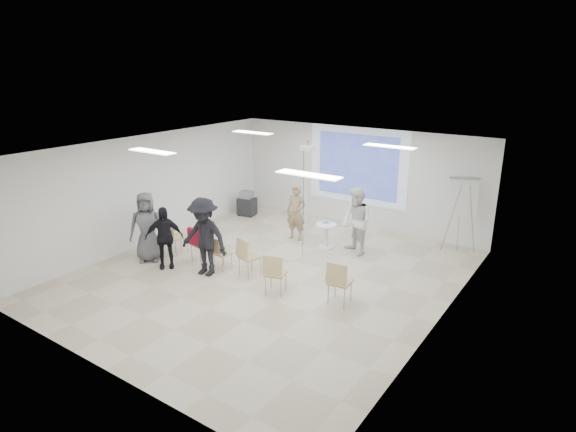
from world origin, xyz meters
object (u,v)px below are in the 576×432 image
Objects in this scene: chair_left_mid at (199,241)px; chair_center at (247,254)px; pedestal_table at (326,234)px; audience_left at (164,233)px; chair_far_left at (175,234)px; chair_right_far at (339,280)px; flipchart_easel at (463,198)px; av_cart at (247,204)px; player_left at (296,209)px; laptop at (223,252)px; audience_outer at (147,223)px; audience_mid at (204,232)px; player_right at (357,218)px; chair_left_inner at (220,251)px; chair_right_inner at (274,271)px.

chair_left_mid is 1.00× the size of chair_center.
audience_left is at bearing -127.89° from pedestal_table.
chair_right_far reaches higher than chair_far_left.
flipchart_easel is 6.75m from av_cart.
player_left is 2.75m from laptop.
chair_center is at bearing -27.93° from audience_outer.
audience_mid is (1.53, -0.48, 0.52)m from chair_far_left.
chair_right_far is 0.54× the size of audience_left.
chair_center is at bearing -89.79° from player_right.
chair_far_left reaches higher than pedestal_table.
chair_left_inner is (-0.35, -2.78, -0.42)m from player_left.
av_cart is (-5.42, 3.71, -0.19)m from chair_right_far.
laptop is at bearing -12.46° from audience_left.
audience_outer reaches higher than chair_far_left.
audience_mid is (0.63, -0.43, 0.51)m from chair_left_mid.
chair_right_inner is at bearing -37.65° from audience_outer.
chair_left_inner is 0.73m from audience_mid.
chair_center is (2.41, -0.01, 0.01)m from chair_far_left.
audience_outer is (-1.89, -0.59, 0.52)m from chair_left_inner.
chair_left_mid is 0.76m from laptop.
pedestal_table is at bearing 7.90° from audience_left.
audience_left reaches higher than laptop.
chair_left_inner is at bearing -117.49° from pedestal_table.
audience_mid reaches higher than chair_center.
chair_center is (1.52, 0.03, 0.00)m from chair_left_mid.
chair_left_mid is 1.52m from chair_center.
pedestal_table is 0.88× the size of chair_left_inner.
player_right is 5.31m from audience_outer.
chair_left_inner is at bearing -160.70° from chair_center.
pedestal_table is 3.66m from flipchart_easel.
audience_outer is at bearing -165.65° from flipchart_easel.
chair_left_inner is at bearing 175.36° from chair_right_far.
pedestal_table is 0.74× the size of chair_center.
flipchart_easel is (5.15, 4.39, 0.94)m from chair_left_mid.
chair_left_inner is at bearing 91.21° from laptop.
audience_mid is at bearing -105.39° from player_left.
player_right is at bearing 48.84° from chair_far_left.
av_cart is at bearing 118.46° from chair_left_mid.
laptop is at bearing -159.65° from flipchart_easel.
chair_left_mid is at bearing 11.33° from chair_far_left.
player_right is 2.09× the size of chair_left_mid.
chair_left_inner is 0.86× the size of chair_right_inner.
player_left is 0.91× the size of player_right.
audience_mid is (-1.50, -3.09, 0.68)m from pedestal_table.
audience_outer is 0.98× the size of flipchart_easel.
av_cart is at bearing 140.48° from chair_right_far.
audience_mid is (1.10, 0.25, 0.18)m from audience_left.
laptop is (-0.77, 0.04, -0.13)m from chair_center.
audience_left is 2.17× the size of av_cart.
audience_outer is at bearing -112.34° from player_right.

